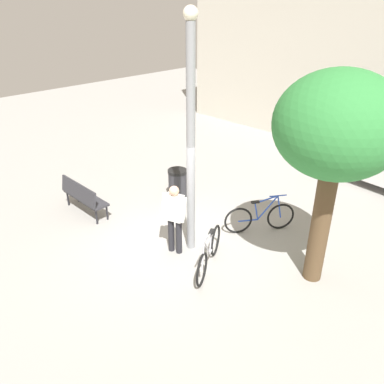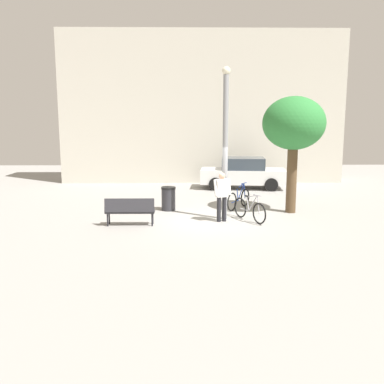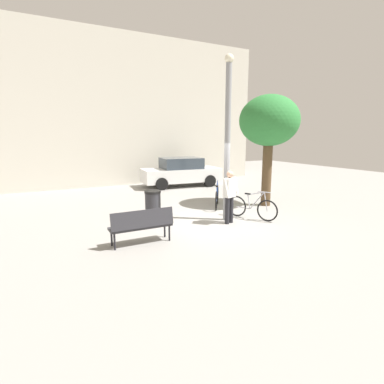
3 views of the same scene
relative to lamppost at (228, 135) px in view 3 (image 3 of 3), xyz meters
The scene contains 10 objects.
ground_plane 2.77m from the lamppost, 166.71° to the right, with size 36.00×36.00×0.00m, color gray.
building_facade 9.60m from the lamppost, 92.50° to the left, with size 15.31×2.00×8.12m, color beige.
lamppost is the anchor object (origin of this frame).
person_by_lamppost 1.82m from the lamppost, 108.76° to the right, with size 0.63×0.42×1.67m.
park_bench 3.96m from the lamppost, 163.85° to the right, with size 1.60×0.48×0.92m.
plaza_tree 2.81m from the lamppost, 21.69° to the left, with size 2.26×2.26×4.26m.
bicycle_silver 2.52m from the lamppost, 19.16° to the right, with size 0.87×1.63×0.97m.
bicycle_blue 3.00m from the lamppost, 67.11° to the left, with size 1.07×1.52×0.97m.
parked_car_white 7.15m from the lamppost, 77.01° to the left, with size 4.34×2.13×1.55m.
trash_bin 3.37m from the lamppost, 143.81° to the left, with size 0.55×0.55×0.90m.
Camera 3 is at (-4.96, -7.87, 2.75)m, focal length 28.00 mm.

